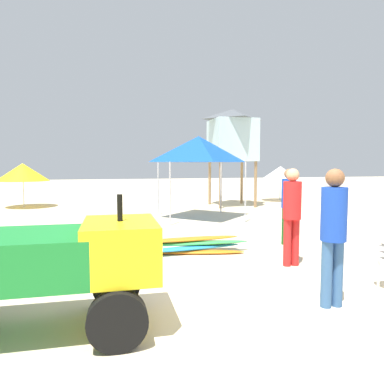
{
  "coord_description": "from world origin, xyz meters",
  "views": [
    {
      "loc": [
        -1.73,
        -4.5,
        1.83
      ],
      "look_at": [
        0.09,
        2.86,
        1.24
      ],
      "focal_mm": 32.98,
      "sensor_mm": 36.0,
      "label": 1
    }
  ],
  "objects_px": {
    "utility_cart": "(44,262)",
    "popup_canopy": "(199,149)",
    "lifeguard_far_right": "(333,228)",
    "lifeguard_tower": "(232,135)",
    "lifeguard_near_left": "(289,201)",
    "beach_umbrella_mid": "(23,172)",
    "surfboard_pile": "(189,246)",
    "lifeguard_near_center": "(292,210)",
    "beach_umbrella_far": "(280,173)"
  },
  "relations": [
    {
      "from": "surfboard_pile",
      "to": "beach_umbrella_mid",
      "type": "height_order",
      "value": "beach_umbrella_mid"
    },
    {
      "from": "lifeguard_near_left",
      "to": "beach_umbrella_mid",
      "type": "bearing_deg",
      "value": 129.59
    },
    {
      "from": "utility_cart",
      "to": "lifeguard_near_center",
      "type": "xyz_separation_m",
      "value": [
        3.9,
        1.67,
        0.23
      ]
    },
    {
      "from": "utility_cart",
      "to": "lifeguard_far_right",
      "type": "height_order",
      "value": "lifeguard_far_right"
    },
    {
      "from": "lifeguard_near_left",
      "to": "lifeguard_far_right",
      "type": "relative_size",
      "value": 0.97
    },
    {
      "from": "popup_canopy",
      "to": "beach_umbrella_mid",
      "type": "bearing_deg",
      "value": 144.09
    },
    {
      "from": "utility_cart",
      "to": "beach_umbrella_far",
      "type": "xyz_separation_m",
      "value": [
        9.16,
        12.05,
        0.6
      ]
    },
    {
      "from": "popup_canopy",
      "to": "utility_cart",
      "type": "bearing_deg",
      "value": -116.33
    },
    {
      "from": "lifeguard_far_right",
      "to": "beach_umbrella_far",
      "type": "xyz_separation_m",
      "value": [
        5.7,
        12.17,
        0.35
      ]
    },
    {
      "from": "lifeguard_far_right",
      "to": "beach_umbrella_mid",
      "type": "relative_size",
      "value": 0.83
    },
    {
      "from": "lifeguard_far_right",
      "to": "surfboard_pile",
      "type": "bearing_deg",
      "value": 110.25
    },
    {
      "from": "lifeguard_tower",
      "to": "beach_umbrella_far",
      "type": "height_order",
      "value": "lifeguard_tower"
    },
    {
      "from": "utility_cart",
      "to": "surfboard_pile",
      "type": "relative_size",
      "value": 1.01
    },
    {
      "from": "lifeguard_near_left",
      "to": "lifeguard_tower",
      "type": "height_order",
      "value": "lifeguard_tower"
    },
    {
      "from": "beach_umbrella_mid",
      "to": "lifeguard_near_center",
      "type": "bearing_deg",
      "value": -57.89
    },
    {
      "from": "lifeguard_near_left",
      "to": "lifeguard_near_center",
      "type": "bearing_deg",
      "value": -117.24
    },
    {
      "from": "surfboard_pile",
      "to": "lifeguard_tower",
      "type": "distance_m",
      "value": 9.01
    },
    {
      "from": "lifeguard_near_left",
      "to": "beach_umbrella_mid",
      "type": "distance_m",
      "value": 11.67
    },
    {
      "from": "lifeguard_near_center",
      "to": "surfboard_pile",
      "type": "bearing_deg",
      "value": 140.28
    },
    {
      "from": "lifeguard_far_right",
      "to": "lifeguard_tower",
      "type": "bearing_deg",
      "value": 76.36
    },
    {
      "from": "popup_canopy",
      "to": "lifeguard_near_left",
      "type": "bearing_deg",
      "value": -77.28
    },
    {
      "from": "lifeguard_far_right",
      "to": "lifeguard_near_left",
      "type": "bearing_deg",
      "value": 69.66
    },
    {
      "from": "popup_canopy",
      "to": "beach_umbrella_mid",
      "type": "distance_m",
      "value": 8.02
    },
    {
      "from": "lifeguard_far_right",
      "to": "popup_canopy",
      "type": "distance_m",
      "value": 7.78
    },
    {
      "from": "utility_cart",
      "to": "popup_canopy",
      "type": "xyz_separation_m",
      "value": [
        3.73,
        7.54,
        1.55
      ]
    },
    {
      "from": "lifeguard_far_right",
      "to": "beach_umbrella_far",
      "type": "distance_m",
      "value": 13.44
    },
    {
      "from": "surfboard_pile",
      "to": "beach_umbrella_mid",
      "type": "relative_size",
      "value": 1.19
    },
    {
      "from": "lifeguard_far_right",
      "to": "beach_umbrella_mid",
      "type": "distance_m",
      "value": 13.82
    },
    {
      "from": "lifeguard_near_left",
      "to": "popup_canopy",
      "type": "height_order",
      "value": "popup_canopy"
    },
    {
      "from": "lifeguard_near_left",
      "to": "popup_canopy",
      "type": "distance_m",
      "value": 4.61
    },
    {
      "from": "lifeguard_near_left",
      "to": "lifeguard_tower",
      "type": "distance_m",
      "value": 7.8
    },
    {
      "from": "utility_cart",
      "to": "beach_umbrella_far",
      "type": "bearing_deg",
      "value": 52.74
    },
    {
      "from": "lifeguard_near_center",
      "to": "popup_canopy",
      "type": "bearing_deg",
      "value": 91.6
    },
    {
      "from": "lifeguard_near_left",
      "to": "lifeguard_near_center",
      "type": "height_order",
      "value": "lifeguard_near_center"
    },
    {
      "from": "utility_cart",
      "to": "popup_canopy",
      "type": "bearing_deg",
      "value": 63.67
    },
    {
      "from": "beach_umbrella_mid",
      "to": "lifeguard_tower",
      "type": "bearing_deg",
      "value": -10.26
    },
    {
      "from": "lifeguard_near_left",
      "to": "beach_umbrella_mid",
      "type": "xyz_separation_m",
      "value": [
        -7.43,
        8.98,
        0.5
      ]
    },
    {
      "from": "lifeguard_near_center",
      "to": "popup_canopy",
      "type": "relative_size",
      "value": 0.63
    },
    {
      "from": "utility_cart",
      "to": "beach_umbrella_far",
      "type": "height_order",
      "value": "beach_umbrella_far"
    },
    {
      "from": "surfboard_pile",
      "to": "beach_umbrella_far",
      "type": "xyz_separation_m",
      "value": [
        6.85,
        9.07,
        1.22
      ]
    },
    {
      "from": "popup_canopy",
      "to": "beach_umbrella_far",
      "type": "distance_m",
      "value": 7.12
    },
    {
      "from": "lifeguard_near_left",
      "to": "beach_umbrella_far",
      "type": "xyz_separation_m",
      "value": [
        4.46,
        8.81,
        0.38
      ]
    },
    {
      "from": "lifeguard_far_right",
      "to": "beach_umbrella_far",
      "type": "relative_size",
      "value": 0.88
    },
    {
      "from": "lifeguard_far_right",
      "to": "utility_cart",
      "type": "bearing_deg",
      "value": 177.99
    },
    {
      "from": "popup_canopy",
      "to": "beach_umbrella_mid",
      "type": "xyz_separation_m",
      "value": [
        -6.46,
        4.68,
        -0.84
      ]
    },
    {
      "from": "lifeguard_near_center",
      "to": "beach_umbrella_far",
      "type": "bearing_deg",
      "value": 63.1
    },
    {
      "from": "surfboard_pile",
      "to": "lifeguard_far_right",
      "type": "distance_m",
      "value": 3.42
    },
    {
      "from": "utility_cart",
      "to": "lifeguard_tower",
      "type": "relative_size",
      "value": 0.61
    },
    {
      "from": "surfboard_pile",
      "to": "lifeguard_far_right",
      "type": "relative_size",
      "value": 1.43
    },
    {
      "from": "lifeguard_tower",
      "to": "beach_umbrella_far",
      "type": "xyz_separation_m",
      "value": [
        3.09,
        1.42,
        -1.71
      ]
    }
  ]
}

